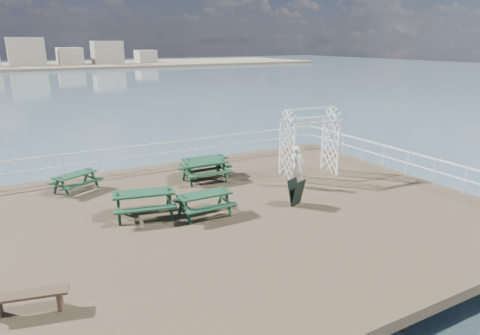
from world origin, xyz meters
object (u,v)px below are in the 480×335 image
picnic_table_c (205,163)px  picnic_table_e (205,199)px  picnic_table_d (144,199)px  trellis_arbor (310,146)px  picnic_table_a (75,178)px  picnic_table_b (205,167)px  flat_bench_far (29,298)px  person (297,167)px

picnic_table_c → picnic_table_e: picnic_table_c is taller
picnic_table_d → trellis_arbor: 7.84m
picnic_table_a → trellis_arbor: 9.78m
picnic_table_c → picnic_table_e: (-1.86, -4.03, -0.03)m
picnic_table_b → picnic_table_d: size_ratio=0.85×
picnic_table_c → picnic_table_d: bearing=-138.9°
flat_bench_far → trellis_arbor: 12.64m
picnic_table_c → picnic_table_e: bearing=-114.2°
picnic_table_d → picnic_table_e: 2.03m
picnic_table_b → trellis_arbor: 4.66m
picnic_table_b → flat_bench_far: (-7.17, -6.50, -0.24)m
picnic_table_b → picnic_table_d: picnic_table_d is taller
picnic_table_a → picnic_table_b: 5.15m
trellis_arbor → person: trellis_arbor is taller
picnic_table_a → picnic_table_b: (4.97, -1.32, 0.08)m
picnic_table_e → flat_bench_far: (-5.63, -3.14, -0.20)m
flat_bench_far → trellis_arbor: (11.54, 5.05, 0.97)m
picnic_table_e → person: size_ratio=1.07×
picnic_table_b → flat_bench_far: 9.68m
picnic_table_c → trellis_arbor: (4.05, -2.12, 0.73)m
picnic_table_b → picnic_table_e: (-1.55, -3.37, -0.04)m
picnic_table_d → flat_bench_far: 5.54m
flat_bench_far → trellis_arbor: bearing=37.3°
picnic_table_d → flat_bench_far: bearing=-121.2°
picnic_table_d → person: person is taller
picnic_table_c → flat_bench_far: 10.37m
picnic_table_b → picnic_table_d: 4.18m
picnic_table_c → flat_bench_far: bearing=-135.6°
picnic_table_d → trellis_arbor: bearing=19.8°
picnic_table_d → picnic_table_e: bearing=-13.7°
picnic_table_b → picnic_table_c: picnic_table_b is taller
picnic_table_d → flat_bench_far: (-3.80, -4.02, -0.27)m
trellis_arbor → picnic_table_b: bearing=167.6°
picnic_table_a → picnic_table_d: (1.60, -3.80, 0.11)m
picnic_table_c → person: 4.13m
picnic_table_b → picnic_table_c: bearing=67.0°
picnic_table_e → trellis_arbor: 6.27m
picnic_table_a → picnic_table_b: size_ratio=1.05×
flat_bench_far → person: person is taller
picnic_table_c → flat_bench_far: size_ratio=1.13×
picnic_table_c → flat_bench_far: picnic_table_c is taller
picnic_table_c → trellis_arbor: trellis_arbor is taller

